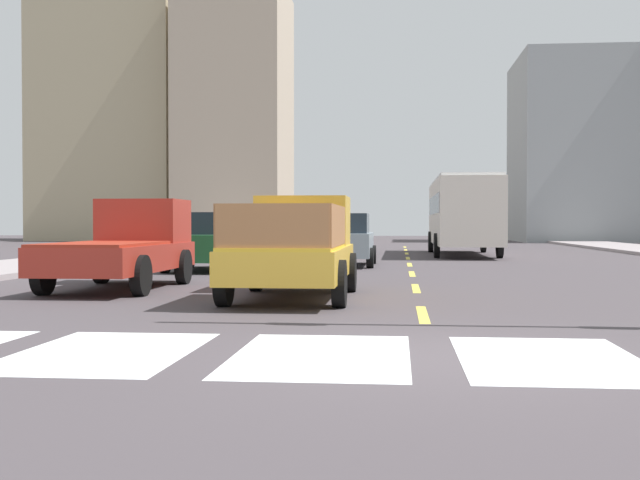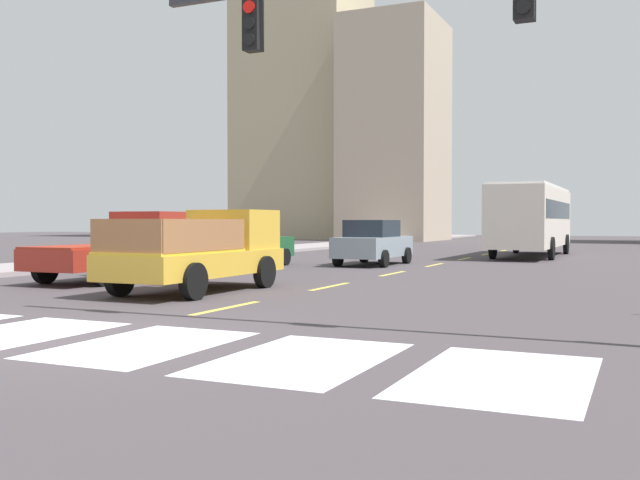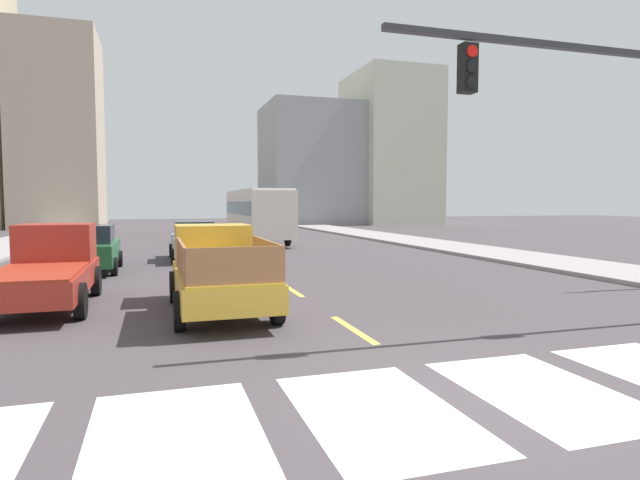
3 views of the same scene
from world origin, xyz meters
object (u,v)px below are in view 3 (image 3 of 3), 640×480
pickup_dark (48,268)px  sedan_near_right (90,248)px  pickup_stakebed (218,270)px  city_bus (257,212)px  sedan_near_left (194,241)px

pickup_dark → sedan_near_right: bearing=90.6°
pickup_stakebed → pickup_dark: size_ratio=1.00×
pickup_dark → city_bus: (8.72, 18.74, 1.03)m
city_bus → sedan_near_right: city_bus is taller
pickup_stakebed → sedan_near_right: size_ratio=1.18×
pickup_stakebed → sedan_near_left: (0.18, 11.19, -0.08)m
city_bus → pickup_dark: bearing=-115.6°
pickup_stakebed → city_bus: city_bus is taller
sedan_near_left → sedan_near_right: bearing=-141.9°
pickup_stakebed → sedan_near_left: 11.20m
pickup_stakebed → pickup_dark: same height
pickup_dark → city_bus: 20.69m
sedan_near_left → sedan_near_right: (-3.88, -3.00, 0.00)m
city_bus → pickup_stakebed: bearing=-103.6°
pickup_stakebed → sedan_near_right: 8.99m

